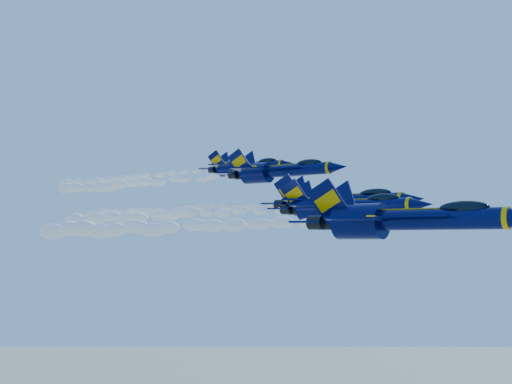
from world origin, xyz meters
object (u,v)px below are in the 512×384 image
Objects in this scene: jet_lead at (403,219)px; jet_third at (337,201)px; jet_second at (345,206)px; jet_fifth at (246,167)px; jet_fourth at (279,171)px.

jet_third reaches higher than jet_lead.
jet_second is 1.10× the size of jet_fifth.
jet_lead is at bearing -38.55° from jet_fifth.
jet_fourth is at bearing 143.31° from jet_second.
jet_second is at bearing -53.90° from jet_third.
jet_third is at bearing 132.80° from jet_lead.
jet_second is at bearing -35.78° from jet_fifth.
jet_fifth reaches higher than jet_second.
jet_third is at bearing 126.10° from jet_second.
jet_second is 35.34m from jet_fifth.
jet_third is 15.03m from jet_fourth.
jet_second is 0.94× the size of jet_fourth.
jet_lead is 16.48m from jet_second.
jet_third is 1.02× the size of jet_fourth.
jet_fifth is at bearing 145.58° from jet_fourth.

